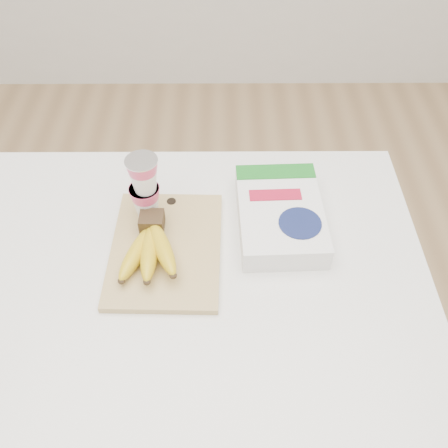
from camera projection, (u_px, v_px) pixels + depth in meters
name	position (u px, v px, depth m)	size (l,w,h in m)	color
room	(87.00, 14.00, 0.58)	(4.00, 4.00, 4.00)	tan
table	(162.00, 374.00, 1.27)	(1.12, 0.74, 0.84)	white
cutting_board	(166.00, 249.00, 0.99)	(0.22, 0.29, 0.01)	tan
bananas	(150.00, 247.00, 0.96)	(0.13, 0.18, 0.06)	#382816
yogurt_stack	(144.00, 186.00, 0.99)	(0.07, 0.07, 0.15)	white
cereal_box	(280.00, 215.00, 1.03)	(0.18, 0.26, 0.06)	white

